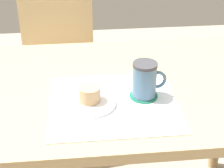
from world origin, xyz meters
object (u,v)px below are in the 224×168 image
object	(u,v)px
pastry_plate	(90,102)
coffee_mug	(145,79)
wooden_chair	(62,59)
dining_table	(110,104)
pastry	(90,94)

from	to	relation	value
pastry_plate	coffee_mug	size ratio (longest dim) A/B	1.43
wooden_chair	dining_table	bearing A→B (deg)	97.44
coffee_mug	pastry_plate	bearing A→B (deg)	-171.83
pastry_plate	pastry	bearing A→B (deg)	0.00
wooden_chair	pastry	bearing A→B (deg)	90.15
dining_table	coffee_mug	size ratio (longest dim) A/B	10.64
pastry	pastry_plate	bearing A→B (deg)	0.00
dining_table	wooden_chair	distance (m)	0.73
dining_table	wooden_chair	size ratio (longest dim) A/B	1.44
pastry_plate	dining_table	bearing A→B (deg)	57.27
dining_table	pastry	bearing A→B (deg)	-122.73
dining_table	coffee_mug	bearing A→B (deg)	-40.76
wooden_chair	pastry_plate	distance (m)	0.84
dining_table	pastry	distance (m)	0.18
dining_table	pastry	size ratio (longest dim) A/B	18.32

